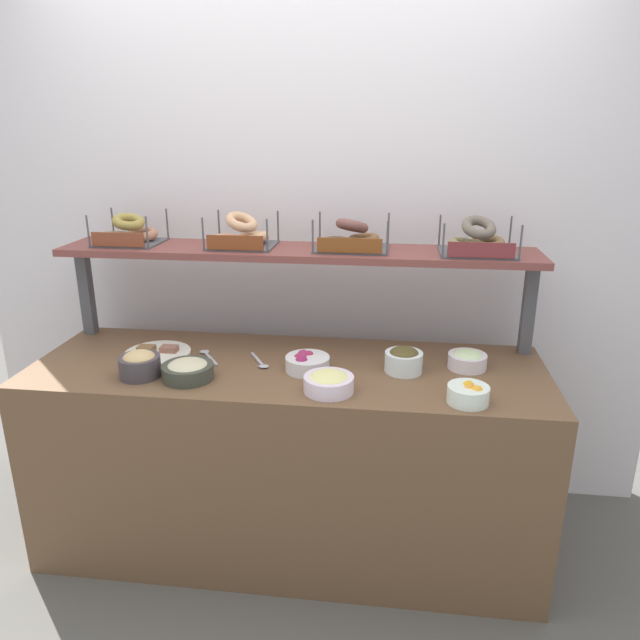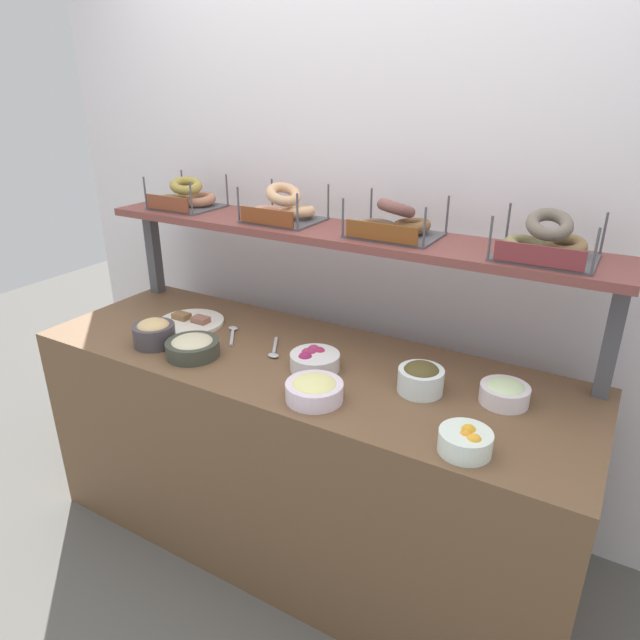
% 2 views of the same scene
% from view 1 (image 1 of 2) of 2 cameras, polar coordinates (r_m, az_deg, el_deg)
% --- Properties ---
extents(ground_plane, '(8.00, 8.00, 0.00)m').
position_cam_1_polar(ground_plane, '(2.86, -2.86, -20.29)').
color(ground_plane, '#595651').
extents(back_wall, '(3.29, 0.06, 2.40)m').
position_cam_1_polar(back_wall, '(2.83, -1.30, 6.46)').
color(back_wall, silver).
rests_on(back_wall, ground_plane).
extents(deli_counter, '(2.09, 0.70, 0.85)m').
position_cam_1_polar(deli_counter, '(2.62, -3.01, -13.01)').
color(deli_counter, brown).
rests_on(deli_counter, ground_plane).
extents(shelf_riser_left, '(0.05, 0.05, 0.40)m').
position_cam_1_polar(shelf_riser_left, '(2.93, -21.60, 2.51)').
color(shelf_riser_left, '#4C4C51').
rests_on(shelf_riser_left, deli_counter).
extents(shelf_riser_right, '(0.05, 0.05, 0.40)m').
position_cam_1_polar(shelf_riser_right, '(2.63, 19.47, 1.06)').
color(shelf_riser_right, '#4C4C51').
rests_on(shelf_riser_right, deli_counter).
extents(upper_shelf, '(2.05, 0.32, 0.03)m').
position_cam_1_polar(upper_shelf, '(2.55, -2.25, 6.58)').
color(upper_shelf, brown).
rests_on(upper_shelf, shelf_riser_left).
extents(bowl_scallion_spread, '(0.15, 0.15, 0.08)m').
position_cam_1_polar(bowl_scallion_spread, '(2.45, 14.02, -3.71)').
color(bowl_scallion_spread, white).
rests_on(bowl_scallion_spread, deli_counter).
extents(bowl_hummus, '(0.16, 0.16, 0.11)m').
position_cam_1_polar(bowl_hummus, '(2.40, -17.01, -4.08)').
color(bowl_hummus, '#443D42').
rests_on(bowl_hummus, deli_counter).
extents(bowl_fruit_salad, '(0.15, 0.15, 0.08)m').
position_cam_1_polar(bowl_fruit_salad, '(2.16, 14.13, -6.91)').
color(bowl_fruit_salad, white).
rests_on(bowl_fruit_salad, deli_counter).
extents(bowl_egg_salad, '(0.19, 0.19, 0.08)m').
position_cam_1_polar(bowl_egg_salad, '(2.18, 0.85, -6.01)').
color(bowl_egg_salad, white).
rests_on(bowl_egg_salad, deli_counter).
extents(bowl_chocolate_spread, '(0.15, 0.15, 0.10)m').
position_cam_1_polar(bowl_chocolate_spread, '(2.37, 8.08, -3.80)').
color(bowl_chocolate_spread, white).
rests_on(bowl_chocolate_spread, deli_counter).
extents(bowl_tuna_salad, '(0.20, 0.20, 0.07)m').
position_cam_1_polar(bowl_tuna_salad, '(2.34, -12.63, -4.71)').
color(bowl_tuna_salad, '#3C3F35').
rests_on(bowl_tuna_salad, deli_counter).
extents(bowl_beet_salad, '(0.18, 0.18, 0.08)m').
position_cam_1_polar(bowl_beet_salad, '(2.36, -1.29, -4.12)').
color(bowl_beet_salad, white).
rests_on(bowl_beet_salad, deli_counter).
extents(serving_plate_white, '(0.28, 0.28, 0.04)m').
position_cam_1_polar(serving_plate_white, '(2.61, -15.39, -3.07)').
color(serving_plate_white, white).
rests_on(serving_plate_white, deli_counter).
extents(serving_spoon_near_plate, '(0.12, 0.15, 0.01)m').
position_cam_1_polar(serving_spoon_near_plate, '(2.55, -10.80, -3.33)').
color(serving_spoon_near_plate, '#B7B7BC').
rests_on(serving_spoon_near_plate, deli_counter).
extents(serving_spoon_by_edge, '(0.11, 0.16, 0.01)m').
position_cam_1_polar(serving_spoon_by_edge, '(2.44, -5.75, -4.14)').
color(serving_spoon_by_edge, '#B7B7BC').
rests_on(serving_spoon_by_edge, deli_counter).
extents(bagel_basket_everything, '(0.27, 0.24, 0.14)m').
position_cam_1_polar(bagel_basket_everything, '(2.77, -17.94, 7.97)').
color(bagel_basket_everything, '#4C4C51').
rests_on(bagel_basket_everything, upper_shelf).
extents(bagel_basket_plain, '(0.29, 0.26, 0.15)m').
position_cam_1_polar(bagel_basket_plain, '(2.60, -7.58, 8.08)').
color(bagel_basket_plain, '#4C4C51').
rests_on(bagel_basket_plain, upper_shelf).
extents(bagel_basket_cinnamon_raisin, '(0.31, 0.24, 0.14)m').
position_cam_1_polar(bagel_basket_cinnamon_raisin, '(2.52, 3.03, 7.83)').
color(bagel_basket_cinnamon_raisin, '#4C4C51').
rests_on(bagel_basket_cinnamon_raisin, upper_shelf).
extents(bagel_basket_poppy, '(0.30, 0.24, 0.16)m').
position_cam_1_polar(bagel_basket_poppy, '(2.51, 14.93, 7.31)').
color(bagel_basket_poppy, '#4C4C51').
rests_on(bagel_basket_poppy, upper_shelf).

